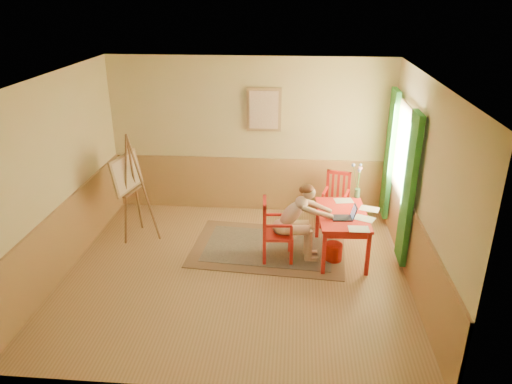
# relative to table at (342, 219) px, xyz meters

# --- Properties ---
(room) EXTENTS (5.04, 4.54, 2.84)m
(room) POSITION_rel_table_xyz_m (-1.55, -0.62, 0.77)
(room) COLOR tan
(room) RESTS_ON ground
(wainscot) EXTENTS (5.00, 4.50, 1.00)m
(wainscot) POSITION_rel_table_xyz_m (-1.55, 0.18, -0.13)
(wainscot) COLOR tan
(wainscot) RESTS_ON room
(window) EXTENTS (0.12, 2.01, 2.20)m
(window) POSITION_rel_table_xyz_m (0.87, 0.48, 0.71)
(window) COLOR white
(window) RESTS_ON room
(wall_portrait) EXTENTS (0.60, 0.05, 0.76)m
(wall_portrait) POSITION_rel_table_xyz_m (-1.30, 1.59, 1.27)
(wall_portrait) COLOR #A07F52
(wall_portrait) RESTS_ON room
(rug) EXTENTS (2.51, 1.77, 0.02)m
(rug) POSITION_rel_table_xyz_m (-1.12, 0.13, -0.62)
(rug) COLOR #8C7251
(rug) RESTS_ON room
(table) EXTENTS (0.78, 1.23, 0.72)m
(table) POSITION_rel_table_xyz_m (0.00, 0.00, 0.00)
(table) COLOR red
(table) RESTS_ON room
(chair_left) EXTENTS (0.48, 0.46, 0.98)m
(chair_left) POSITION_rel_table_xyz_m (-1.01, -0.19, -0.14)
(chair_left) COLOR red
(chair_left) RESTS_ON room
(chair_back) EXTENTS (0.52, 0.53, 0.95)m
(chair_back) POSITION_rel_table_xyz_m (-0.01, 1.06, -0.16)
(chair_back) COLOR red
(chair_back) RESTS_ON room
(figure) EXTENTS (0.91, 0.41, 1.22)m
(figure) POSITION_rel_table_xyz_m (-0.69, -0.15, 0.04)
(figure) COLOR beige
(figure) RESTS_ON room
(laptop) EXTENTS (0.36, 0.23, 0.21)m
(laptop) POSITION_rel_table_xyz_m (0.03, -0.17, 0.13)
(laptop) COLOR #1E2338
(laptop) RESTS_ON table
(papers) EXTENTS (0.70, 1.20, 0.00)m
(papers) POSITION_rel_table_xyz_m (0.24, -0.00, 0.09)
(papers) COLOR white
(papers) RESTS_ON table
(vase) EXTENTS (0.20, 0.29, 0.56)m
(vase) POSITION_rel_table_xyz_m (0.27, 0.64, 0.35)
(vase) COLOR #3F724C
(vase) RESTS_ON table
(wastebasket) EXTENTS (0.29, 0.29, 0.28)m
(wastebasket) POSITION_rel_table_xyz_m (-0.11, -0.16, -0.49)
(wastebasket) COLOR red
(wastebasket) RESTS_ON room
(easel) EXTENTS (0.65, 0.79, 1.77)m
(easel) POSITION_rel_table_xyz_m (-3.39, 0.37, 0.42)
(easel) COLOR brown
(easel) RESTS_ON room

